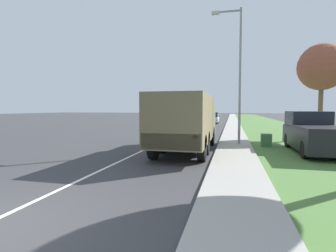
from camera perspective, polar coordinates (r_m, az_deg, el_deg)
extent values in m
plane|color=#38383A|center=(43.60, 8.00, 0.97)|extent=(180.00, 180.00, 0.00)
cube|color=silver|center=(43.60, 8.00, 0.97)|extent=(0.12, 120.00, 0.00)
cube|color=#9E9B93|center=(43.38, 13.92, 0.96)|extent=(1.80, 120.00, 0.12)
cube|color=#4C7538|center=(43.62, 19.71, 0.80)|extent=(7.00, 120.00, 0.02)
cube|color=#606647|center=(15.48, 5.77, 1.52)|extent=(2.31, 2.04, 1.86)
cube|color=brown|center=(11.87, 3.34, 1.57)|extent=(2.31, 5.25, 2.16)
cube|color=#606647|center=(9.42, 0.50, -3.44)|extent=(2.19, 0.10, 0.60)
cube|color=red|center=(9.61, -4.57, -2.11)|extent=(0.12, 0.06, 0.12)
cube|color=red|center=(9.22, 5.72, -2.37)|extent=(0.12, 0.06, 0.12)
cylinder|color=black|center=(15.62, 2.04, -1.97)|extent=(0.30, 1.08, 1.08)
cylinder|color=black|center=(15.34, 9.42, -2.12)|extent=(0.30, 1.08, 1.08)
cylinder|color=black|center=(10.94, -3.13, -4.43)|extent=(0.30, 1.08, 1.08)
cylinder|color=black|center=(10.54, 7.43, -4.77)|extent=(0.30, 1.08, 1.08)
cylinder|color=black|center=(12.44, -1.02, -3.43)|extent=(0.30, 1.08, 1.08)
cylinder|color=black|center=(12.09, 8.25, -3.68)|extent=(0.30, 1.08, 1.08)
cube|color=#336B3D|center=(26.48, -0.02, 0.26)|extent=(1.76, 3.92, 0.61)
cube|color=black|center=(26.52, 0.02, 1.63)|extent=(1.55, 1.76, 0.65)
cylinder|color=black|center=(27.89, -0.96, 0.11)|extent=(0.20, 0.64, 0.64)
cylinder|color=black|center=(27.54, 2.18, 0.06)|extent=(0.20, 0.64, 0.64)
cylinder|color=black|center=(25.48, -2.39, -0.24)|extent=(0.20, 0.64, 0.64)
cylinder|color=black|center=(25.09, 1.03, -0.30)|extent=(0.20, 0.64, 0.64)
cube|color=silver|center=(38.52, 9.49, 1.37)|extent=(1.94, 4.29, 0.70)
cube|color=black|center=(38.58, 9.51, 2.42)|extent=(1.71, 1.93, 0.71)
cylinder|color=black|center=(39.97, 8.39, 1.17)|extent=(0.20, 0.64, 0.64)
cylinder|color=black|center=(39.84, 10.88, 1.14)|extent=(0.20, 0.64, 0.64)
cylinder|color=black|center=(37.24, 7.99, 0.99)|extent=(0.20, 0.64, 0.64)
cylinder|color=black|center=(37.11, 10.67, 0.95)|extent=(0.20, 0.64, 0.64)
cube|color=black|center=(14.18, 29.46, -2.27)|extent=(1.99, 5.19, 0.96)
cube|color=black|center=(15.58, 28.06, 1.44)|extent=(1.83, 2.18, 0.76)
cube|color=black|center=(13.10, 30.82, -0.41)|extent=(1.99, 3.01, 0.12)
cylinder|color=black|center=(15.67, 24.64, -2.81)|extent=(0.24, 0.76, 0.76)
cylinder|color=black|center=(16.10, 30.76, -2.83)|extent=(0.24, 0.76, 0.76)
cylinder|color=black|center=(12.35, 27.65, -4.58)|extent=(0.24, 0.76, 0.76)
cylinder|color=gray|center=(15.52, 15.42, 10.33)|extent=(0.14, 0.14, 7.58)
cylinder|color=gray|center=(16.35, 12.99, 23.15)|extent=(1.40, 0.11, 0.11)
cube|color=#B2B2AD|center=(16.37, 10.33, 23.05)|extent=(0.44, 0.24, 0.16)
cylinder|color=brown|center=(21.07, 30.24, 3.14)|extent=(0.31, 0.31, 4.08)
sphere|color=brown|center=(21.27, 30.51, 11.02)|extent=(3.19, 3.19, 3.19)
cube|color=#3D7042|center=(15.46, 20.59, -2.90)|extent=(0.55, 0.45, 0.70)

